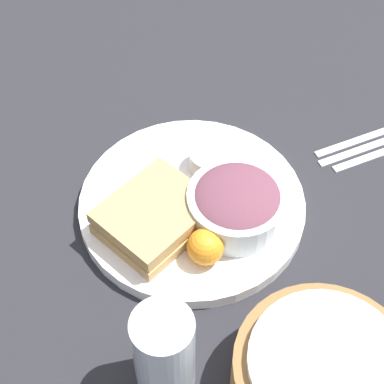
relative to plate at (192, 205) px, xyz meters
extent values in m
plane|color=#232328|center=(0.00, 0.00, -0.01)|extent=(4.00, 4.00, 0.00)
cylinder|color=white|center=(0.00, 0.00, 0.00)|extent=(0.31, 0.31, 0.02)
cube|color=tan|center=(0.06, 0.01, 0.02)|extent=(0.16, 0.14, 0.02)
cube|color=#E5C666|center=(0.06, 0.01, 0.03)|extent=(0.15, 0.14, 0.01)
cube|color=tan|center=(0.06, 0.01, 0.04)|extent=(0.16, 0.14, 0.02)
cylinder|color=silver|center=(-0.04, 0.05, 0.03)|extent=(0.13, 0.13, 0.05)
ellipsoid|color=brown|center=(-0.04, 0.05, 0.05)|extent=(0.12, 0.12, 0.04)
cylinder|color=#B7B7BC|center=(-0.05, -0.04, 0.03)|extent=(0.06, 0.06, 0.03)
sphere|color=orange|center=(0.03, 0.09, 0.03)|extent=(0.05, 0.05, 0.05)
cylinder|color=silver|center=(0.16, 0.20, 0.06)|extent=(0.07, 0.07, 0.14)
cylinder|color=olive|center=(0.02, 0.30, 0.03)|extent=(0.20, 0.20, 0.07)
cylinder|color=white|center=(0.02, 0.30, 0.07)|extent=(0.17, 0.17, 0.01)
cube|color=silver|center=(-0.30, 0.02, -0.01)|extent=(0.18, 0.04, 0.01)
cube|color=silver|center=(-0.30, 0.04, -0.01)|extent=(0.19, 0.04, 0.01)
cube|color=silver|center=(-0.30, 0.06, -0.01)|extent=(0.17, 0.03, 0.01)
camera|label=1|loc=(0.28, 0.46, 0.71)|focal=60.00mm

